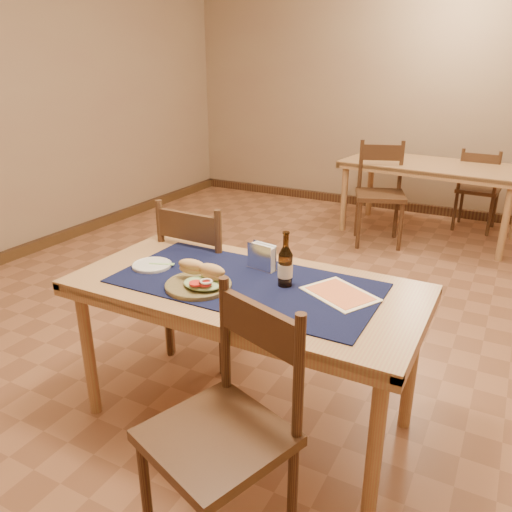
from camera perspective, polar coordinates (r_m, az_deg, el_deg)
The scene contains 15 objects.
room at distance 2.82m, azimuth 6.93°, elevation 15.14°, with size 6.04×7.04×2.84m.
main_table at distance 2.32m, azimuth -1.16°, elevation -5.00°, with size 1.60×0.80×0.75m.
placemat at distance 2.28m, azimuth -1.18°, elevation -3.08°, with size 1.20×0.60×0.01m, color #0E1234.
baseboard at distance 3.25m, azimuth 5.87°, elevation -9.26°, with size 6.00×7.00×0.10m.
back_table at distance 5.40m, azimuth 19.52°, elevation 9.06°, with size 1.82×1.06×0.75m.
chair_main_far at distance 2.96m, azimuth -5.57°, elevation -2.35°, with size 0.47×0.47×0.99m.
chair_main_near at distance 1.85m, azimuth -3.39°, elevation -18.87°, with size 0.57×0.57×0.96m.
chair_back_near at distance 5.07m, azimuth 13.99°, elevation 7.14°, with size 0.58×0.58×0.99m.
chair_back_far at distance 5.80m, azimuth 24.03°, elevation 7.08°, with size 0.43×0.43×0.88m.
sandwich_plate at distance 2.23m, azimuth -6.40°, elevation -2.86°, with size 0.30×0.30×0.11m.
side_plate at distance 2.50m, azimuth -11.82°, elevation -0.99°, with size 0.19×0.19×0.02m.
fork at distance 2.48m, azimuth -10.51°, elevation -0.90°, with size 0.12×0.06×0.00m.
beer_bottle at distance 2.22m, azimuth 3.37°, elevation -1.14°, with size 0.07×0.07×0.25m.
napkin_holder at distance 2.40m, azimuth 0.68°, elevation -0.16°, with size 0.16×0.08×0.13m.
menu_card at distance 2.19m, azimuth 9.58°, elevation -4.29°, with size 0.37×0.34×0.01m.
Camera 1 is at (1.02, -2.61, 1.69)m, focal length 35.00 mm.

